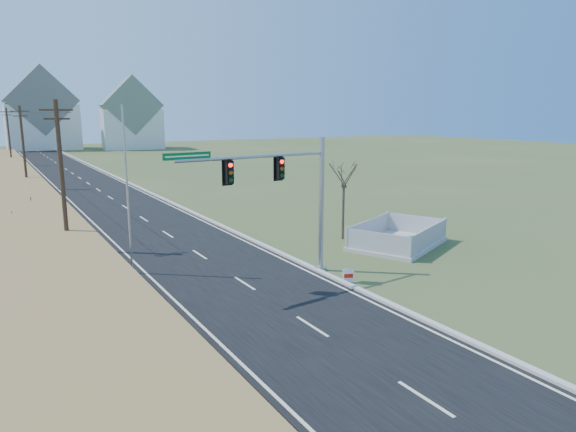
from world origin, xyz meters
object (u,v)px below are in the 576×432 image
(traffic_signal_mast, at_px, (293,193))
(bare_tree, at_px, (344,173))
(flagpole, at_px, (128,209))
(fence_enclosure, at_px, (397,241))
(open_sign, at_px, (348,276))

(traffic_signal_mast, bearing_deg, bare_tree, 30.91)
(bare_tree, bearing_deg, traffic_signal_mast, -143.75)
(flagpole, bearing_deg, fence_enclosure, -9.59)
(traffic_signal_mast, xyz_separation_m, bare_tree, (7.03, 5.15, 0.06))
(open_sign, distance_m, bare_tree, 9.89)
(open_sign, relative_size, bare_tree, 0.13)
(fence_enclosure, distance_m, flagpole, 16.40)
(bare_tree, bearing_deg, open_sign, -124.95)
(traffic_signal_mast, bearing_deg, open_sign, -55.93)
(traffic_signal_mast, relative_size, flagpole, 1.02)
(traffic_signal_mast, bearing_deg, flagpole, 141.01)
(open_sign, relative_size, flagpole, 0.08)
(traffic_signal_mast, height_order, bare_tree, traffic_signal_mast)
(traffic_signal_mast, bearing_deg, fence_enclosure, 6.96)
(bare_tree, bearing_deg, fence_enclosure, -59.49)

